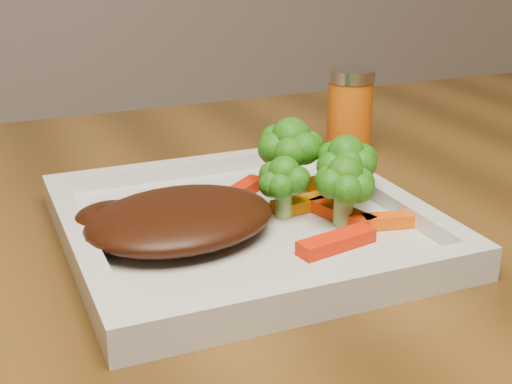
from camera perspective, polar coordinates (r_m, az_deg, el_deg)
name	(u,v)px	position (r m, az deg, el deg)	size (l,w,h in m)	color
plate	(244,231)	(0.56, -0.95, -3.11)	(0.27, 0.27, 0.01)	silver
steak	(180,219)	(0.53, -6.06, -2.13)	(0.14, 0.11, 0.03)	#391508
broccoli_0	(291,156)	(0.60, 2.80, 2.93)	(0.06, 0.06, 0.07)	#2E6410
broccoli_1	(345,170)	(0.58, 7.16, 1.80)	(0.06, 0.06, 0.06)	#177713
broccoli_2	(344,189)	(0.55, 7.06, 0.20)	(0.05, 0.05, 0.06)	#197814
broccoli_3	(284,181)	(0.56, 2.24, 0.91)	(0.05, 0.05, 0.06)	#246D12
carrot_0	(336,241)	(0.52, 6.45, -3.95)	(0.06, 0.02, 0.01)	red
carrot_1	(395,220)	(0.56, 11.07, -2.22)	(0.05, 0.01, 0.01)	#FF5404
carrot_3	(333,181)	(0.63, 6.20, 0.92)	(0.05, 0.01, 0.01)	#F36403
carrot_4	(242,190)	(0.61, -1.10, 0.16)	(0.05, 0.01, 0.01)	red
carrot_5	(342,214)	(0.56, 6.87, -1.74)	(0.06, 0.02, 0.01)	red
carrot_6	(309,202)	(0.58, 4.23, -0.84)	(0.06, 0.02, 0.01)	orange
spice_shaker	(349,114)	(0.75, 7.49, 6.24)	(0.05, 0.05, 0.09)	#D0580B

